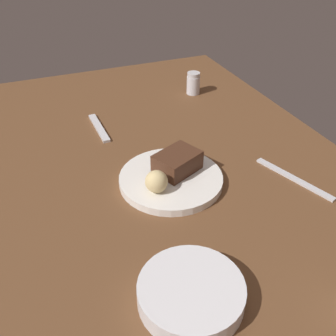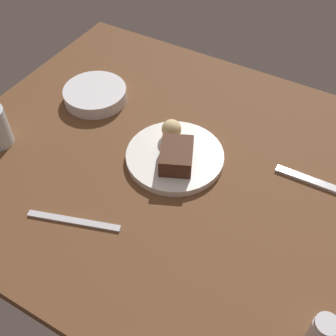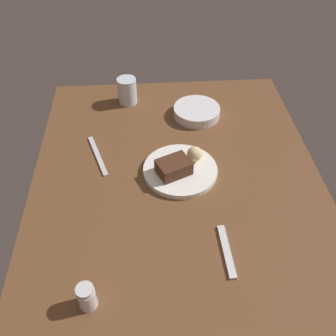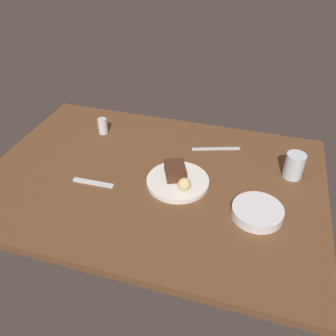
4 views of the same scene
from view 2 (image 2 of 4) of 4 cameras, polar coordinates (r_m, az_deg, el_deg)
The scene contains 8 objects.
dining_table at distance 92.97cm, azimuth 5.75°, elevation -1.99°, with size 120.00×84.00×3.00cm, color brown.
dessert_plate at distance 94.59cm, azimuth 0.92°, elevation 1.54°, with size 21.81×21.81×1.65cm, color white.
chocolate_cake_slice at distance 90.74cm, azimuth 1.14°, elevation 1.66°, with size 9.14×6.81×4.17cm, color #472819.
bread_roll at distance 96.45cm, azimuth 0.47°, elevation 5.23°, with size 4.53×4.53×4.53cm, color #DBC184.
salt_shaker at distance 74.49cm, azimuth 19.96°, elevation -19.97°, with size 4.02×4.02×6.62cm.
side_bowl at distance 111.33cm, azimuth -9.73°, elevation 9.69°, with size 15.99×15.99×3.29cm, color silver.
dessert_spoon at distance 95.45cm, azimuth 18.52°, elevation -1.59°, with size 15.00×1.80×0.70cm, color silver.
butter_knife at distance 86.21cm, azimuth -12.53°, elevation -6.94°, with size 19.00×1.40×0.50cm, color silver.
Camera 2 is at (21.72, -56.49, 72.07)cm, focal length 45.45 mm.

